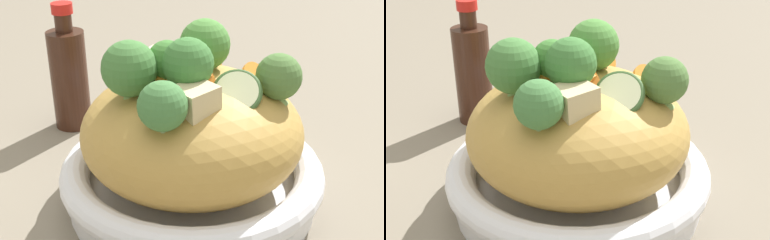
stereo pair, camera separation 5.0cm
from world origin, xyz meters
TOP-DOWN VIEW (x-y plane):
  - ground_plane at (0.00, 0.00)m, footprint 3.00×3.00m
  - serving_bowl at (0.00, 0.00)m, footprint 0.26×0.26m
  - noodle_heap at (-0.00, 0.00)m, footprint 0.21×0.21m
  - broccoli_florets at (-0.01, -0.01)m, footprint 0.17×0.14m
  - carrot_coins at (0.02, 0.01)m, footprint 0.13×0.10m
  - zucchini_slices at (0.02, 0.01)m, footprint 0.08×0.16m
  - chicken_chunks at (-0.01, 0.03)m, footprint 0.10×0.15m
  - soy_sauce_bottle at (0.01, 0.23)m, footprint 0.05×0.05m

SIDE VIEW (x-z plane):
  - ground_plane at x=0.00m, z-range 0.00..0.00m
  - serving_bowl at x=0.00m, z-range 0.00..0.05m
  - soy_sauce_bottle at x=0.01m, z-range -0.01..0.15m
  - noodle_heap at x=0.00m, z-range 0.02..0.14m
  - carrot_coins at x=0.02m, z-range 0.11..0.15m
  - chicken_chunks at x=-0.01m, z-range 0.11..0.15m
  - zucchini_slices at x=0.02m, z-range 0.11..0.15m
  - broccoli_florets at x=-0.01m, z-range 0.11..0.18m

